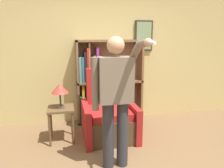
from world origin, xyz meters
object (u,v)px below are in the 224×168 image
Objects in this scene: armchair at (109,116)px; person_standing at (115,95)px; bookcase at (101,83)px; side_table at (61,114)px; table_lamp at (60,89)px.

armchair is 1.13m from person_standing.
bookcase reaches higher than armchair.
bookcase is 2.87× the size of side_table.
armchair is 0.81m from side_table.
person_standing is at bearing -95.57° from armchair.
bookcase is 0.96× the size of person_standing.
table_lamp is (0.00, 0.00, 0.42)m from side_table.
bookcase is 0.85m from armchair.
bookcase is 4.08× the size of table_lamp.
table_lamp is at bearing 45.00° from side_table.
person_standing is at bearing -52.33° from table_lamp.
armchair is 0.68× the size of person_standing.
bookcase is at bearing 42.49° from table_lamp.
person_standing reaches higher than side_table.
armchair reaches higher than side_table.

